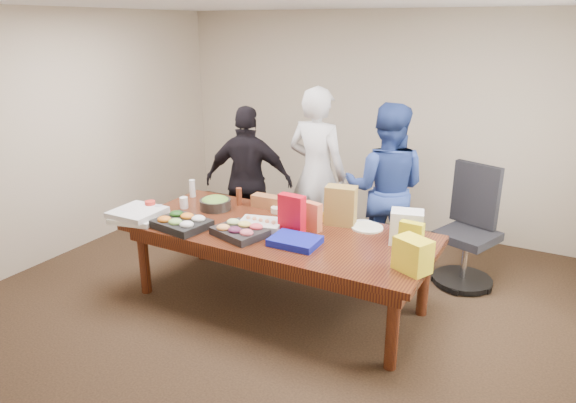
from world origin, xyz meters
The scene contains 35 objects.
floor centered at (0.00, 0.00, -0.01)m, with size 5.50×5.00×0.02m, color #47301E.
wall_back centered at (0.00, 2.50, 1.35)m, with size 5.50×0.04×2.70m, color beige.
wall_front centered at (0.00, -2.50, 1.35)m, with size 5.50×0.04×2.70m, color beige.
wall_left centered at (-2.75, 0.00, 1.35)m, with size 0.04×5.00×2.70m, color beige.
conference_table centered at (0.00, 0.00, 0.38)m, with size 2.80×1.20×0.75m, color #4C1C0F.
office_chair centered at (1.46, 1.23, 0.58)m, with size 0.59×0.59×1.16m, color black.
person_center centered at (-0.19, 1.18, 0.96)m, with size 0.70×0.46×1.91m, color silver.
person_right centered at (0.60, 1.20, 0.90)m, with size 0.87×0.68×1.79m, color navy.
person_left centered at (-0.88, 0.88, 0.85)m, with size 0.99×0.41×1.69m, color black.
veggie_tray centered at (-0.80, -0.38, 0.79)m, with size 0.47×0.37×0.07m, color black.
fruit_tray centered at (-0.22, -0.29, 0.78)m, with size 0.44×0.35×0.07m, color black.
sheet_cake centered at (-0.16, -0.05, 0.78)m, with size 0.39×0.29×0.07m, color silver.
salad_bowl centered at (-0.83, 0.18, 0.80)m, with size 0.31×0.31×0.10m, color #2A2622.
chip_bag_blue centered at (0.29, -0.22, 0.78)m, with size 0.40×0.30×0.06m, color #111A9F.
chip_bag_red centered at (0.14, 0.00, 0.92)m, with size 0.24×0.10×0.35m, color red.
chip_bag_yellow centered at (1.21, 0.03, 0.89)m, with size 0.19×0.08×0.28m, color yellow.
chip_bag_orange centered at (0.28, 0.14, 0.88)m, with size 0.17×0.08×0.26m, color #D0663D.
mayo_jar centered at (0.05, 0.27, 0.82)m, with size 0.09×0.09×0.14m, color white.
mustard_bottle centered at (-0.01, 0.35, 0.84)m, with size 0.06×0.06×0.18m, color #F6AE0A.
dressing_bottle centered at (-0.69, 0.40, 0.84)m, with size 0.06×0.06×0.18m, color maroon.
ranch_bottle centered at (-1.28, 0.38, 0.84)m, with size 0.06×0.06×0.19m, color silver.
banana_bunch centered at (0.36, 0.41, 0.79)m, with size 0.23×0.13×0.08m, color gold.
bread_loaf centered at (-0.41, 0.48, 0.81)m, with size 0.31×0.13×0.12m, color #95572F.
kraft_bag centered at (0.44, 0.40, 0.93)m, with size 0.28×0.16×0.37m, color olive.
red_cup centered at (-1.30, -0.25, 0.82)m, with size 0.10×0.10×0.13m, color red.
clear_cup_a centered at (-1.20, -0.24, 0.80)m, with size 0.07×0.07×0.10m, color silver.
clear_cup_b centered at (-1.13, 0.04, 0.81)m, with size 0.08×0.08×0.11m, color white.
pizza_box_lower centered at (-1.30, -0.41, 0.77)m, with size 0.43×0.43×0.05m, color white.
pizza_box_upper centered at (-1.30, -0.42, 0.82)m, with size 0.43×0.43×0.05m, color white.
plate_a centered at (0.70, 0.42, 0.76)m, with size 0.29×0.29×0.02m, color white.
plate_b centered at (0.63, 0.49, 0.76)m, with size 0.22×0.22×0.01m, color silver.
dip_bowl_a centered at (0.38, 0.46, 0.78)m, with size 0.14×0.14×0.06m, color beige.
dip_bowl_b centered at (-0.23, 0.39, 0.78)m, with size 0.13×0.13×0.05m, color beige.
grocery_bag_white centered at (1.10, 0.26, 0.89)m, with size 0.27×0.19×0.29m, color white.
grocery_bag_yellow centered at (1.30, -0.23, 0.88)m, with size 0.26×0.18×0.26m, color yellow.
Camera 1 is at (2.19, -3.80, 2.52)m, focal length 32.39 mm.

